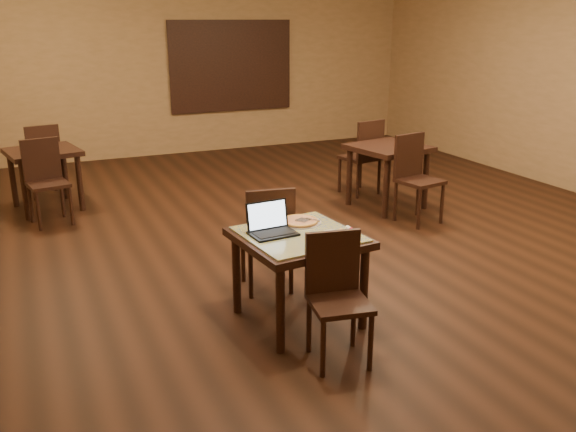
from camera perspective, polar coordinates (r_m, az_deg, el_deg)
name	(u,v)px	position (r m, az deg, el deg)	size (l,w,h in m)	color
ground	(331,230)	(7.25, 4.01, -1.31)	(10.00, 10.00, 0.00)	black
wall_back	(205,70)	(11.53, -7.80, 13.41)	(8.00, 0.02, 3.00)	#99764E
mural	(231,66)	(11.64, -5.33, 13.79)	(2.34, 0.05, 1.64)	navy
tiled_table	(299,245)	(4.89, 1.00, -2.77)	(1.01, 1.01, 0.76)	black
chair_main_near	(336,289)	(4.43, 4.55, -6.86)	(0.47, 0.47, 0.95)	black
chair_main_far	(268,233)	(5.44, -1.86, -1.64)	(0.50, 0.50, 1.00)	black
laptop	(270,225)	(4.85, -1.67, -0.86)	(0.37, 0.30, 0.24)	black
plate	(334,236)	(4.79, 4.31, -1.85)	(0.24, 0.24, 0.01)	white
pizza_slice	(334,234)	(4.79, 4.31, -1.68)	(0.17, 0.17, 0.02)	beige
pizza_pan	(300,222)	(5.10, 1.10, -0.58)	(0.36, 0.36, 0.01)	silver
pizza_whole	(300,221)	(5.10, 1.10, -0.44)	(0.31, 0.31, 0.02)	beige
spatula	(303,220)	(5.09, 1.40, -0.37)	(0.10, 0.24, 0.01)	silver
napkin_roll	(351,230)	(4.90, 5.94, -1.31)	(0.04, 0.15, 0.04)	white
other_table_a	(388,156)	(8.07, 9.35, 5.56)	(1.03, 1.03, 0.83)	black
other_table_a_chair_near	(415,173)	(7.58, 11.77, 3.97)	(0.54, 0.54, 1.07)	black
other_table_a_chair_far	(364,153)	(8.62, 7.16, 5.87)	(0.54, 0.54, 1.07)	black
other_table_b	(43,160)	(8.50, -21.92, 4.90)	(0.99, 0.99, 0.79)	black
other_table_b_chair_near	(45,176)	(7.93, -21.76, 3.47)	(0.52, 0.52, 1.02)	black
other_table_b_chair_far	(43,157)	(9.10, -21.96, 5.18)	(0.52, 0.52, 1.02)	black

